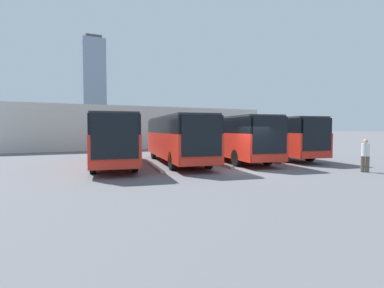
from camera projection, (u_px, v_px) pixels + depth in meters
ground_plane at (246, 170)px, 17.16m from camera, size 600.00×600.00×0.00m
bus_0 at (271, 136)px, 24.90m from camera, size 4.21×11.57×3.23m
curb_divider_0 at (263, 160)px, 22.55m from camera, size 1.07×5.37×0.15m
bus_1 at (231, 137)px, 22.58m from camera, size 4.21×11.57×3.23m
curb_divider_1 at (217, 163)px, 20.23m from camera, size 1.07×5.37×0.15m
bus_2 at (177, 137)px, 20.85m from camera, size 4.21×11.57×3.23m
curb_divider_2 at (155, 166)px, 18.50m from camera, size 1.07×5.37×0.15m
bus_3 at (112, 138)px, 19.47m from camera, size 4.21×11.57×3.23m
pedestrian at (365, 154)px, 16.43m from camera, size 0.56×0.56×1.82m
station_building at (133, 128)px, 41.18m from camera, size 31.68×16.63×5.05m
office_tower at (94, 86)px, 205.01m from camera, size 14.81×14.81×65.55m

